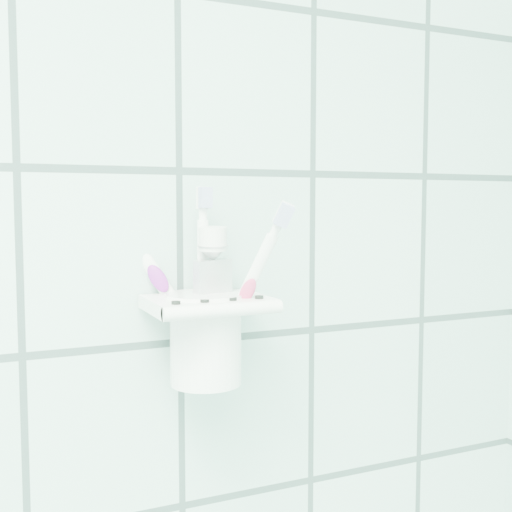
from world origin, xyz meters
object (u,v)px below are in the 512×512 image
at_px(toothbrush_blue, 202,280).
at_px(toothpaste_tube, 213,289).
at_px(holder_bracket, 207,305).
at_px(toothbrush_orange, 207,278).
at_px(cup, 206,335).
at_px(toothbrush_pink, 219,263).

height_order(toothbrush_blue, toothpaste_tube, toothbrush_blue).
bearing_deg(holder_bracket, toothbrush_orange, 70.20).
distance_m(cup, toothbrush_orange, 0.06).
height_order(toothbrush_pink, toothbrush_blue, toothbrush_pink).
xyz_separation_m(cup, toothbrush_orange, (0.00, 0.01, 0.06)).
height_order(toothbrush_pink, toothbrush_orange, toothbrush_pink).
bearing_deg(cup, toothbrush_orange, 58.75).
bearing_deg(toothbrush_blue, cup, -93.71).
bearing_deg(toothbrush_orange, toothpaste_tube, 16.39).
bearing_deg(toothbrush_orange, cup, -109.20).
xyz_separation_m(toothbrush_pink, toothbrush_blue, (-0.02, 0.01, -0.02)).
bearing_deg(toothpaste_tube, toothbrush_pink, -72.76).
xyz_separation_m(toothbrush_orange, toothpaste_tube, (0.01, 0.00, -0.01)).
bearing_deg(holder_bracket, toothpaste_tube, 46.77).
bearing_deg(toothbrush_blue, holder_bracket, -93.08).
bearing_deg(toothbrush_blue, toothpaste_tube, -12.06).
relative_size(holder_bracket, cup, 1.27).
height_order(cup, toothpaste_tube, toothpaste_tube).
relative_size(holder_bracket, toothbrush_blue, 0.62).
bearing_deg(toothpaste_tube, toothbrush_orange, 171.58).
bearing_deg(cup, toothbrush_pink, 1.55).
xyz_separation_m(cup, toothbrush_pink, (0.01, 0.00, 0.07)).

